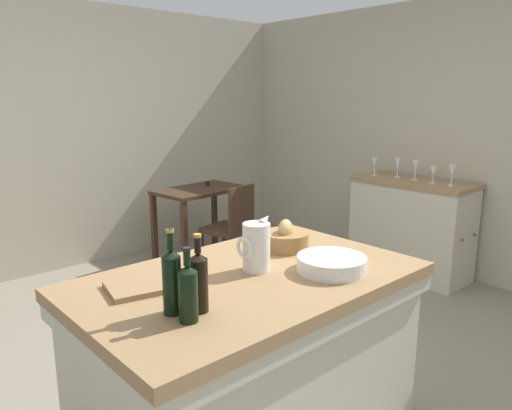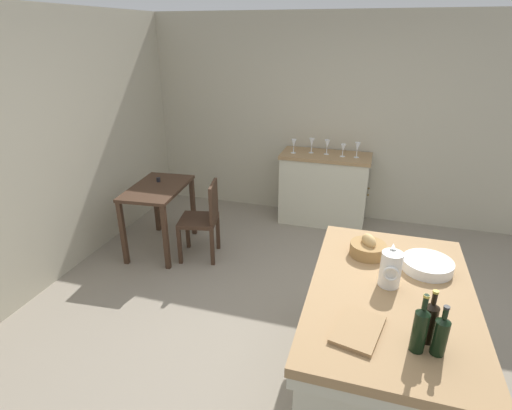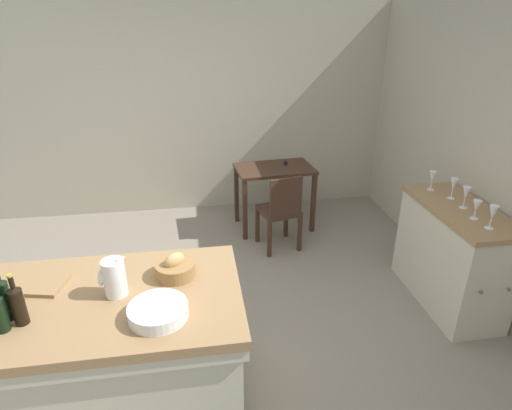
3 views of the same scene
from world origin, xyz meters
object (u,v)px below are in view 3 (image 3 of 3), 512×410
at_px(island_table, 116,352).
at_px(pitcher, 114,277).
at_px(wine_glass_right, 454,185).
at_px(cutting_board, 37,285).
at_px(wine_glass_far_right, 433,177).
at_px(side_cabinet, 452,255).
at_px(writing_desk, 274,178).
at_px(bread_basket, 175,268).
at_px(wine_glass_middle, 466,194).
at_px(wash_bowl, 158,311).
at_px(wine_glass_far_left, 493,213).
at_px(wine_bottle_dark, 18,304).
at_px(wine_glass_left, 477,206).
at_px(wooden_chair, 281,210).
at_px(wine_bottle_amber, 4,298).

relative_size(island_table, pitcher, 5.82).
height_order(pitcher, wine_glass_right, pitcher).
xyz_separation_m(cutting_board, wine_glass_far_right, (3.13, 1.01, 0.14)).
bearing_deg(side_cabinet, island_table, -164.33).
relative_size(island_table, writing_desk, 1.67).
distance_m(bread_basket, wine_glass_middle, 2.44).
bearing_deg(wine_glass_right, side_cabinet, -93.90).
xyz_separation_m(writing_desk, pitcher, (-1.43, -2.45, 0.38)).
bearing_deg(wine_glass_middle, wash_bowl, -157.88).
height_order(side_cabinet, wine_glass_far_left, wine_glass_far_left).
distance_m(wine_bottle_dark, wine_glass_far_right, 3.38).
xyz_separation_m(wash_bowl, bread_basket, (0.09, 0.39, 0.02)).
distance_m(pitcher, wash_bowl, 0.36).
relative_size(wash_bowl, wine_glass_right, 1.72).
height_order(island_table, wine_glass_left, wine_glass_left).
xyz_separation_m(writing_desk, wine_glass_far_right, (1.21, -1.29, 0.41)).
xyz_separation_m(pitcher, cutting_board, (-0.49, 0.15, -0.11)).
xyz_separation_m(writing_desk, wine_glass_right, (1.28, -1.50, 0.42)).
distance_m(writing_desk, wine_glass_middle, 2.16).
xyz_separation_m(pitcher, wine_glass_right, (2.71, 0.95, 0.04)).
relative_size(pitcher, wine_glass_middle, 1.45).
xyz_separation_m(island_table, wine_glass_far_right, (2.70, 1.18, 0.57)).
relative_size(wash_bowl, cutting_board, 0.98).
bearing_deg(side_cabinet, cutting_board, -169.35).
bearing_deg(wine_glass_middle, island_table, -164.41).
relative_size(wine_bottle_dark, wine_glass_middle, 1.64).
height_order(pitcher, wine_bottle_dark, wine_bottle_dark).
distance_m(wash_bowl, wine_bottle_dark, 0.72).
bearing_deg(wine_glass_far_left, side_cabinet, 85.78).
xyz_separation_m(cutting_board, wine_bottle_dark, (0.03, -0.34, 0.11)).
height_order(island_table, cutting_board, cutting_board).
distance_m(wooden_chair, cutting_board, 2.60).
height_order(wine_glass_left, wine_glass_far_right, wine_glass_far_right).
height_order(bread_basket, wine_bottle_amber, wine_bottle_amber).
bearing_deg(wine_glass_far_right, cutting_board, -162.14).
bearing_deg(side_cabinet, wooden_chair, 138.92).
bearing_deg(wine_glass_right, pitcher, -160.77).
xyz_separation_m(bread_basket, wine_bottle_dark, (-0.80, -0.33, 0.07)).
bearing_deg(wine_bottle_amber, wine_glass_far_left, 9.00).
distance_m(wash_bowl, cutting_board, 0.84).
height_order(island_table, bread_basket, bread_basket).
xyz_separation_m(island_table, wine_glass_middle, (2.76, 0.77, 0.57)).
bearing_deg(wine_glass_right, wine_bottle_dark, -160.38).
bearing_deg(wine_glass_far_left, bread_basket, -174.26).
distance_m(island_table, writing_desk, 2.89).
height_order(wooden_chair, wine_glass_right, wine_glass_right).
xyz_separation_m(side_cabinet, wine_bottle_dark, (-3.16, -0.94, 0.56)).
height_order(writing_desk, wine_bottle_amber, wine_bottle_amber).
bearing_deg(wine_bottle_amber, wine_bottle_dark, -31.89).
height_order(side_cabinet, wine_glass_far_right, wine_glass_far_right).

